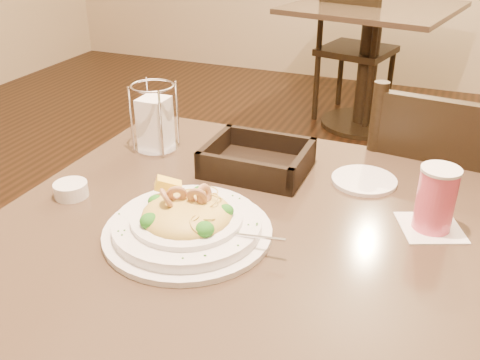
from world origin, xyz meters
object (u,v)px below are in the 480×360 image
at_px(background_table, 370,46).
at_px(pasta_bowl, 187,221).
at_px(dining_chair_far, 354,45).
at_px(side_plate, 364,180).
at_px(main_table, 236,319).
at_px(napkin_caddy, 155,122).
at_px(drink_glass, 436,199).
at_px(dining_chair_near, 441,233).
at_px(bread_basket, 257,162).
at_px(butter_ramekin, 71,190).

bearing_deg(background_table, pasta_bowl, -87.74).
height_order(dining_chair_far, side_plate, dining_chair_far).
relative_size(background_table, side_plate, 7.55).
xyz_separation_m(main_table, napkin_caddy, (-0.31, 0.24, 0.31)).
bearing_deg(main_table, drink_glass, 18.72).
relative_size(pasta_bowl, drink_glass, 2.38).
height_order(main_table, pasta_bowl, pasta_bowl).
relative_size(dining_chair_far, pasta_bowl, 2.72).
distance_m(background_table, napkin_caddy, 2.31).
distance_m(main_table, dining_chair_near, 0.67).
distance_m(main_table, side_plate, 0.40).
bearing_deg(bread_basket, dining_chair_near, 38.06).
distance_m(background_table, bread_basket, 2.32).
bearing_deg(side_plate, napkin_caddy, -178.16).
relative_size(pasta_bowl, napkin_caddy, 2.07).
xyz_separation_m(main_table, drink_glass, (0.34, 0.12, 0.30)).
bearing_deg(dining_chair_near, dining_chair_far, -65.83).
xyz_separation_m(dining_chair_far, drink_glass, (0.62, -2.49, 0.32)).
height_order(background_table, dining_chair_near, dining_chair_near).
bearing_deg(pasta_bowl, dining_chair_far, 94.57).
bearing_deg(side_plate, background_table, 99.07).
height_order(dining_chair_near, napkin_caddy, dining_chair_near).
distance_m(bread_basket, butter_ramekin, 0.40).
distance_m(main_table, dining_chair_far, 2.62).
distance_m(dining_chair_far, butter_ramekin, 2.66).
bearing_deg(butter_ramekin, pasta_bowl, -7.26).
height_order(background_table, dining_chair_far, dining_chair_far).
relative_size(napkin_caddy, butter_ramekin, 2.40).
xyz_separation_m(main_table, dining_chair_near, (0.38, 0.55, -0.02)).
distance_m(background_table, dining_chair_near, 2.05).
height_order(pasta_bowl, bread_basket, pasta_bowl).
bearing_deg(napkin_caddy, drink_glass, -10.55).
relative_size(main_table, drink_glass, 6.26).
bearing_deg(bread_basket, butter_ramekin, -140.59).
bearing_deg(napkin_caddy, bread_basket, -3.81).
bearing_deg(dining_chair_near, drink_glass, 91.88).
relative_size(dining_chair_far, bread_basket, 4.17).
distance_m(background_table, dining_chair_far, 0.14).
bearing_deg(drink_glass, dining_chair_far, 104.04).
bearing_deg(dining_chair_far, drink_glass, 116.89).
xyz_separation_m(drink_glass, napkin_caddy, (-0.65, 0.12, 0.01)).
bearing_deg(drink_glass, pasta_bowl, -155.15).
distance_m(dining_chair_near, side_plate, 0.44).
bearing_deg(side_plate, drink_glass, -42.76).
height_order(dining_chair_near, drink_glass, dining_chair_near).
bearing_deg(side_plate, dining_chair_near, 57.98).
height_order(main_table, drink_glass, drink_glass).
xyz_separation_m(dining_chair_far, butter_ramekin, (-0.07, -2.64, 0.28)).
distance_m(background_table, pasta_bowl, 2.61).
bearing_deg(main_table, butter_ramekin, -174.13).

